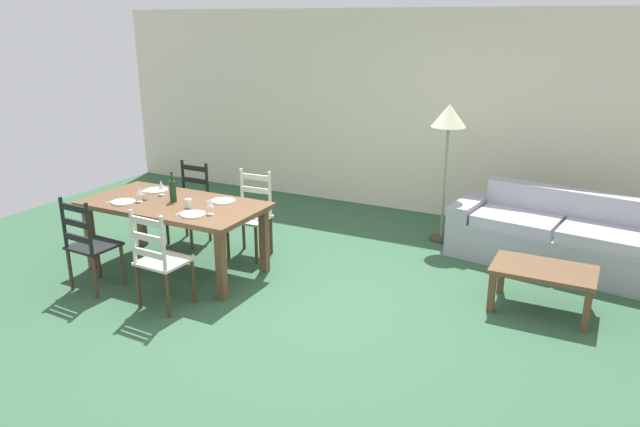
{
  "coord_description": "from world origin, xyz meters",
  "views": [
    {
      "loc": [
        2.51,
        -4.46,
        2.56
      ],
      "look_at": [
        -0.01,
        0.48,
        0.75
      ],
      "focal_mm": 33.54,
      "sensor_mm": 36.0,
      "label": 1
    }
  ],
  "objects_px": {
    "wine_glass_near_right": "(210,204)",
    "coffee_table": "(543,275)",
    "wine_glass_far_left": "(161,185)",
    "coffee_cup_primary": "(189,203)",
    "dining_chair_far_right": "(251,214)",
    "coffee_cup_secondary": "(146,195)",
    "dining_table": "(174,210)",
    "wine_bottle": "(173,191)",
    "couch": "(561,240)",
    "dining_chair_near_right": "(160,260)",
    "wine_glass_near_left": "(139,192)",
    "dining_chair_near_left": "(89,245)",
    "dining_chair_far_left": "(190,203)",
    "standing_lamp": "(449,124)"
  },
  "relations": [
    {
      "from": "wine_glass_near_right",
      "to": "coffee_table",
      "type": "bearing_deg",
      "value": 16.98
    },
    {
      "from": "wine_glass_near_right",
      "to": "wine_glass_far_left",
      "type": "relative_size",
      "value": 1.0
    },
    {
      "from": "coffee_cup_primary",
      "to": "dining_chair_far_right",
      "type": "bearing_deg",
      "value": 74.6
    },
    {
      "from": "dining_chair_far_right",
      "to": "coffee_cup_secondary",
      "type": "relative_size",
      "value": 10.67
    },
    {
      "from": "dining_chair_far_right",
      "to": "coffee_cup_primary",
      "type": "relative_size",
      "value": 10.67
    },
    {
      "from": "dining_table",
      "to": "wine_bottle",
      "type": "relative_size",
      "value": 6.01
    },
    {
      "from": "coffee_cup_primary",
      "to": "couch",
      "type": "distance_m",
      "value": 3.97
    },
    {
      "from": "dining_chair_near_right",
      "to": "coffee_cup_primary",
      "type": "height_order",
      "value": "dining_chair_near_right"
    },
    {
      "from": "wine_glass_far_left",
      "to": "coffee_cup_primary",
      "type": "bearing_deg",
      "value": -22.43
    },
    {
      "from": "dining_chair_near_right",
      "to": "wine_glass_near_left",
      "type": "bearing_deg",
      "value": 141.47
    },
    {
      "from": "dining_chair_near_left",
      "to": "coffee_cup_primary",
      "type": "height_order",
      "value": "dining_chair_near_left"
    },
    {
      "from": "dining_chair_near_left",
      "to": "coffee_cup_secondary",
      "type": "height_order",
      "value": "dining_chair_near_left"
    },
    {
      "from": "dining_table",
      "to": "wine_glass_near_left",
      "type": "relative_size",
      "value": 11.8
    },
    {
      "from": "dining_chair_far_right",
      "to": "wine_glass_near_left",
      "type": "height_order",
      "value": "dining_chair_far_right"
    },
    {
      "from": "dining_chair_far_left",
      "to": "coffee_table",
      "type": "relative_size",
      "value": 1.07
    },
    {
      "from": "couch",
      "to": "wine_glass_near_left",
      "type": "bearing_deg",
      "value": -151.6
    },
    {
      "from": "coffee_cup_primary",
      "to": "dining_chair_near_left",
      "type": "bearing_deg",
      "value": -133.21
    },
    {
      "from": "dining_table",
      "to": "dining_chair_near_right",
      "type": "height_order",
      "value": "dining_chair_near_right"
    },
    {
      "from": "wine_glass_near_right",
      "to": "dining_chair_near_left",
      "type": "bearing_deg",
      "value": -147.7
    },
    {
      "from": "dining_chair_near_right",
      "to": "wine_glass_far_left",
      "type": "relative_size",
      "value": 5.96
    },
    {
      "from": "standing_lamp",
      "to": "dining_chair_far_left",
      "type": "bearing_deg",
      "value": -152.11
    },
    {
      "from": "wine_glass_near_left",
      "to": "couch",
      "type": "height_order",
      "value": "wine_glass_near_left"
    },
    {
      "from": "wine_glass_near_left",
      "to": "coffee_table",
      "type": "relative_size",
      "value": 0.18
    },
    {
      "from": "dining_chair_near_left",
      "to": "dining_chair_far_left",
      "type": "distance_m",
      "value": 1.53
    },
    {
      "from": "dining_chair_near_left",
      "to": "coffee_cup_primary",
      "type": "distance_m",
      "value": 1.02
    },
    {
      "from": "dining_chair_far_right",
      "to": "couch",
      "type": "bearing_deg",
      "value": 21.87
    },
    {
      "from": "wine_bottle",
      "to": "coffee_table",
      "type": "relative_size",
      "value": 0.35
    },
    {
      "from": "dining_chair_far_right",
      "to": "wine_glass_near_left",
      "type": "xyz_separation_m",
      "value": [
        -0.8,
        -0.87,
        0.38
      ]
    },
    {
      "from": "dining_chair_far_left",
      "to": "coffee_cup_primary",
      "type": "relative_size",
      "value": 10.67
    },
    {
      "from": "dining_chair_far_right",
      "to": "dining_table",
      "type": "bearing_deg",
      "value": -123.12
    },
    {
      "from": "wine_bottle",
      "to": "couch",
      "type": "height_order",
      "value": "wine_bottle"
    },
    {
      "from": "dining_chair_far_left",
      "to": "coffee_cup_primary",
      "type": "xyz_separation_m",
      "value": [
        0.67,
        -0.82,
        0.32
      ]
    },
    {
      "from": "wine_glass_near_left",
      "to": "coffee_cup_primary",
      "type": "relative_size",
      "value": 1.79
    },
    {
      "from": "dining_chair_near_left",
      "to": "dining_chair_far_right",
      "type": "bearing_deg",
      "value": 59.48
    },
    {
      "from": "wine_glass_near_left",
      "to": "coffee_table",
      "type": "xyz_separation_m",
      "value": [
        3.91,
        0.91,
        -0.51
      ]
    },
    {
      "from": "dining_chair_far_right",
      "to": "coffee_cup_primary",
      "type": "xyz_separation_m",
      "value": [
        -0.22,
        -0.79,
        0.32
      ]
    },
    {
      "from": "dining_chair_near_right",
      "to": "coffee_table",
      "type": "distance_m",
      "value": 3.48
    },
    {
      "from": "dining_table",
      "to": "coffee_cup_secondary",
      "type": "height_order",
      "value": "coffee_cup_secondary"
    },
    {
      "from": "dining_table",
      "to": "dining_chair_far_left",
      "type": "bearing_deg",
      "value": 118.92
    },
    {
      "from": "wine_glass_near_right",
      "to": "coffee_table",
      "type": "xyz_separation_m",
      "value": [
        3.0,
        0.92,
        -0.51
      ]
    },
    {
      "from": "wine_glass_far_left",
      "to": "couch",
      "type": "distance_m",
      "value": 4.35
    },
    {
      "from": "dining_chair_near_right",
      "to": "standing_lamp",
      "type": "bearing_deg",
      "value": 58.62
    },
    {
      "from": "wine_glass_near_right",
      "to": "wine_glass_near_left",
      "type": "bearing_deg",
      "value": 179.8
    },
    {
      "from": "dining_chair_far_right",
      "to": "wine_bottle",
      "type": "xyz_separation_m",
      "value": [
        -0.49,
        -0.69,
        0.39
      ]
    },
    {
      "from": "wine_glass_near_right",
      "to": "coffee_cup_primary",
      "type": "distance_m",
      "value": 0.35
    },
    {
      "from": "dining_chair_far_right",
      "to": "couch",
      "type": "relative_size",
      "value": 0.41
    },
    {
      "from": "coffee_cup_primary",
      "to": "couch",
      "type": "xyz_separation_m",
      "value": [
        3.36,
        2.05,
        -0.5
      ]
    },
    {
      "from": "dining_chair_far_right",
      "to": "wine_glass_near_right",
      "type": "distance_m",
      "value": 0.96
    },
    {
      "from": "coffee_cup_primary",
      "to": "standing_lamp",
      "type": "distance_m",
      "value": 3.06
    },
    {
      "from": "wine_glass_near_right",
      "to": "dining_table",
      "type": "bearing_deg",
      "value": 165.59
    }
  ]
}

